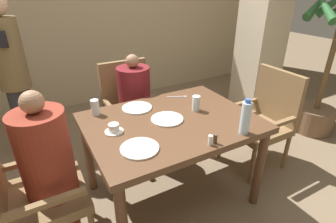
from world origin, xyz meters
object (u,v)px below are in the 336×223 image
Objects in this scene: diner_in_left_chair at (50,173)px; plate_main_left at (167,119)px; standing_host at (14,77)px; plate_main_right at (137,108)px; teacup_with_saucer at (114,129)px; diner_in_far_chair at (135,106)px; chair_far_side at (130,105)px; chair_right_side at (263,117)px; glass_tall_near at (196,103)px; chair_left_side at (28,191)px; plate_dessert_center at (140,148)px; potted_palm at (325,77)px; water_bottle at (246,118)px; glass_tall_mid at (95,107)px.

plate_main_left is at bearing 1.05° from diner_in_left_chair.
diner_in_left_chair is 1.32m from standing_host.
teacup_with_saucer is (-0.29, -0.27, 0.02)m from plate_main_right.
plate_main_left is (-0.03, -0.72, 0.20)m from diner_in_far_chair.
plate_main_left and plate_main_right have the same top height.
standing_host is 1.30m from plate_main_right.
diner_in_far_chair is (0.89, 0.74, -0.04)m from diner_in_left_chair.
chair_far_side is at bearing 62.67° from teacup_with_saucer.
standing_host is at bearing 114.53° from teacup_with_saucer.
chair_right_side is at bearing -14.63° from plate_main_right.
plate_main_left is (-0.03, -0.87, 0.24)m from chair_far_side.
glass_tall_near reaches higher than teacup_with_saucer.
plate_main_left is at bearing -67.26° from plate_main_right.
chair_left_side is 0.66m from teacup_with_saucer.
chair_left_side is at bearing 160.35° from plate_dessert_center.
potted_palm is 7.28× the size of water_bottle.
standing_host reaches higher than plate_main_left.
potted_palm is 1.87m from glass_tall_near.
chair_left_side is 1.04m from plate_main_left.
water_bottle is (0.37, -0.43, 0.11)m from plate_main_left.
diner_in_far_chair is at bearing 57.97° from teacup_with_saucer.
chair_left_side is at bearing -160.79° from plate_main_right.
diner_in_left_chair is 0.60m from glass_tall_mid.
plate_main_right is at bearing 175.13° from potted_palm.
plate_main_left is 1.98× the size of glass_tall_mid.
plate_main_left is at bearing 130.91° from water_bottle.
chair_right_side is at bearing 0.00° from chair_left_side.
diner_in_left_chair reaches higher than diner_in_far_chair.
diner_in_left_chair is 4.70× the size of plate_main_right.
plate_main_left is at bearing -37.89° from glass_tall_mid.
diner_in_far_chair is 4.41× the size of plate_dessert_center.
potted_palm reaches higher than glass_tall_mid.
diner_in_far_chair is 0.78m from glass_tall_near.
standing_host reaches higher than teacup_with_saucer.
diner_in_left_chair is at bearing -177.79° from potted_palm.
chair_far_side is 3.87× the size of plate_dessert_center.
chair_right_side is at bearing 30.66° from water_bottle.
chair_far_side is 2.27m from potted_palm.
chair_far_side is 1.00× the size of chair_right_side.
potted_palm reaches higher than plate_dessert_center.
standing_host is 1.60m from plate_main_left.
glass_tall_mid is at bearing 96.79° from teacup_with_saucer.
plate_main_right is at bearing 43.34° from teacup_with_saucer.
chair_far_side is 3.72× the size of water_bottle.
chair_right_side is 1.59m from glass_tall_mid.
chair_left_side is at bearing 163.44° from water_bottle.
chair_right_side is 1.50m from teacup_with_saucer.
glass_tall_mid is at bearing 166.40° from chair_right_side.
plate_main_right is (-2.28, 0.19, 0.05)m from potted_palm.
potted_palm is 7.57× the size of plate_dessert_center.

